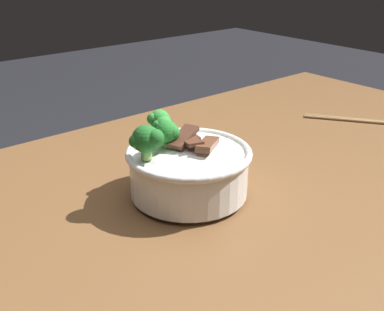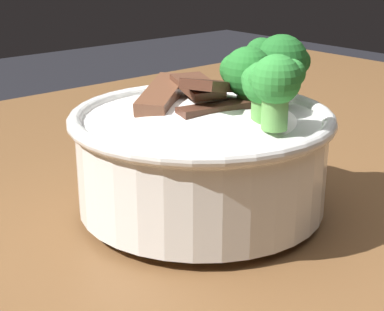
% 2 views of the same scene
% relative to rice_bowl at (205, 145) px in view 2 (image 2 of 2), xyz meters
% --- Properties ---
extents(rice_bowl, '(0.22, 0.22, 0.15)m').
position_rel_rice_bowl_xyz_m(rice_bowl, '(0.00, 0.00, 0.00)').
color(rice_bowl, white).
rests_on(rice_bowl, dining_table).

